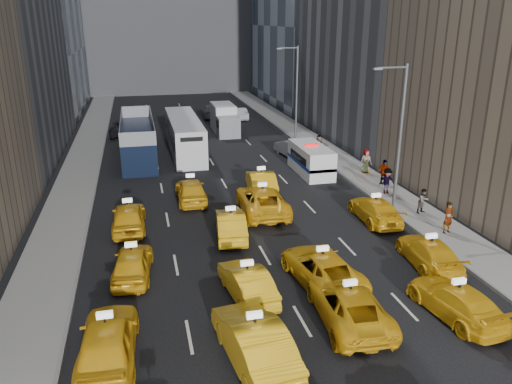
# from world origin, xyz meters

# --- Properties ---
(ground) EXTENTS (160.00, 160.00, 0.00)m
(ground) POSITION_xyz_m (0.00, 0.00, 0.00)
(ground) COLOR black
(ground) RESTS_ON ground
(sidewalk_west) EXTENTS (3.00, 90.00, 0.15)m
(sidewalk_west) POSITION_xyz_m (-10.50, 25.00, 0.07)
(sidewalk_west) COLOR gray
(sidewalk_west) RESTS_ON ground
(sidewalk_east) EXTENTS (3.00, 90.00, 0.15)m
(sidewalk_east) POSITION_xyz_m (10.50, 25.00, 0.07)
(sidewalk_east) COLOR gray
(sidewalk_east) RESTS_ON ground
(curb_west) EXTENTS (0.15, 90.00, 0.18)m
(curb_west) POSITION_xyz_m (-9.05, 25.00, 0.09)
(curb_west) COLOR slate
(curb_west) RESTS_ON ground
(curb_east) EXTENTS (0.15, 90.00, 0.18)m
(curb_east) POSITION_xyz_m (9.05, 25.00, 0.09)
(curb_east) COLOR slate
(curb_east) RESTS_ON ground
(streetlight_near) EXTENTS (2.15, 0.22, 9.00)m
(streetlight_near) POSITION_xyz_m (9.18, 12.00, 4.92)
(streetlight_near) COLOR #595B60
(streetlight_near) RESTS_ON ground
(streetlight_far) EXTENTS (2.15, 0.22, 9.00)m
(streetlight_far) POSITION_xyz_m (9.18, 32.00, 4.92)
(streetlight_far) COLOR #595B60
(streetlight_far) RESTS_ON ground
(taxi_4) EXTENTS (2.24, 5.00, 1.67)m
(taxi_4) POSITION_xyz_m (-7.38, 1.21, 0.83)
(taxi_4) COLOR #EBAA13
(taxi_4) RESTS_ON ground
(taxi_5) EXTENTS (2.38, 5.26, 1.67)m
(taxi_5) POSITION_xyz_m (-2.42, 0.01, 0.84)
(taxi_5) COLOR #EBAA13
(taxi_5) RESTS_ON ground
(taxi_6) EXTENTS (2.80, 5.42, 1.46)m
(taxi_6) POSITION_xyz_m (1.81, 1.65, 0.73)
(taxi_6) COLOR #EBAA13
(taxi_6) RESTS_ON ground
(taxi_7) EXTENTS (2.45, 4.88, 1.36)m
(taxi_7) POSITION_xyz_m (6.13, 0.91, 0.68)
(taxi_7) COLOR #EBAA13
(taxi_7) RESTS_ON ground
(taxi_8) EXTENTS (2.13, 4.36, 1.43)m
(taxi_8) POSITION_xyz_m (-6.52, 7.26, 0.72)
(taxi_8) COLOR #EBAA13
(taxi_8) RESTS_ON ground
(taxi_9) EXTENTS (1.99, 4.41, 1.40)m
(taxi_9) POSITION_xyz_m (-1.73, 4.30, 0.70)
(taxi_9) COLOR #EBAA13
(taxi_9) RESTS_ON ground
(taxi_10) EXTENTS (2.96, 5.48, 1.46)m
(taxi_10) POSITION_xyz_m (1.84, 4.77, 0.73)
(taxi_10) COLOR #EBAA13
(taxi_10) RESTS_ON ground
(taxi_11) EXTENTS (2.47, 4.90, 1.37)m
(taxi_11) POSITION_xyz_m (7.48, 5.05, 0.68)
(taxi_11) COLOR #EBAA13
(taxi_11) RESTS_ON ground
(taxi_12) EXTENTS (1.95, 4.59, 1.55)m
(taxi_12) POSITION_xyz_m (-6.70, 12.98, 0.77)
(taxi_12) COLOR #EBAA13
(taxi_12) RESTS_ON ground
(taxi_13) EXTENTS (2.04, 4.56, 1.45)m
(taxi_13) POSITION_xyz_m (-1.24, 10.66, 0.73)
(taxi_13) COLOR #EBAA13
(taxi_13) RESTS_ON ground
(taxi_14) EXTENTS (2.98, 5.94, 1.61)m
(taxi_14) POSITION_xyz_m (1.32, 13.77, 0.81)
(taxi_14) COLOR #EBAA13
(taxi_14) RESTS_ON ground
(taxi_15) EXTENTS (2.12, 4.85, 1.39)m
(taxi_15) POSITION_xyz_m (7.50, 10.93, 0.69)
(taxi_15) COLOR #EBAA13
(taxi_15) RESTS_ON ground
(taxi_16) EXTENTS (1.85, 4.58, 1.56)m
(taxi_16) POSITION_xyz_m (-2.74, 16.79, 0.78)
(taxi_16) COLOR #EBAA13
(taxi_16) RESTS_ON ground
(taxi_17) EXTENTS (2.17, 4.97, 1.59)m
(taxi_17) POSITION_xyz_m (2.13, 17.26, 0.80)
(taxi_17) COLOR #EBAA13
(taxi_17) RESTS_ON ground
(nypd_van) EXTENTS (2.72, 5.66, 2.34)m
(nypd_van) POSITION_xyz_m (7.01, 20.97, 1.06)
(nypd_van) COLOR white
(nypd_van) RESTS_ON ground
(double_decker) EXTENTS (3.05, 11.94, 3.45)m
(double_decker) POSITION_xyz_m (-5.89, 28.80, 1.71)
(double_decker) COLOR black
(double_decker) RESTS_ON ground
(city_bus) EXTENTS (2.53, 12.06, 3.12)m
(city_bus) POSITION_xyz_m (-1.84, 29.67, 1.54)
(city_bus) COLOR silver
(city_bus) RESTS_ON ground
(box_truck) EXTENTS (2.89, 6.53, 2.89)m
(box_truck) POSITION_xyz_m (3.05, 36.83, 1.41)
(box_truck) COLOR silver
(box_truck) RESTS_ON ground
(misc_car_0) EXTENTS (2.17, 4.68, 1.49)m
(misc_car_0) POSITION_xyz_m (7.08, 26.12, 0.74)
(misc_car_0) COLOR #A0A2A8
(misc_car_0) RESTS_ON ground
(misc_car_1) EXTENTS (3.06, 5.98, 1.62)m
(misc_car_1) POSITION_xyz_m (-7.15, 38.13, 0.81)
(misc_car_1) COLOR black
(misc_car_1) RESTS_ON ground
(misc_car_2) EXTENTS (2.48, 5.29, 1.49)m
(misc_car_2) POSITION_xyz_m (2.98, 45.71, 0.75)
(misc_car_2) COLOR slate
(misc_car_2) RESTS_ON ground
(misc_car_3) EXTENTS (2.05, 4.82, 1.63)m
(misc_car_3) POSITION_xyz_m (-1.64, 43.58, 0.81)
(misc_car_3) COLOR black
(misc_car_3) RESTS_ON ground
(misc_car_4) EXTENTS (1.62, 4.34, 1.42)m
(misc_car_4) POSITION_xyz_m (5.97, 43.74, 0.71)
(misc_car_4) COLOR #A4A6AC
(misc_car_4) RESTS_ON ground
(pedestrian_0) EXTENTS (0.75, 0.59, 1.81)m
(pedestrian_0) POSITION_xyz_m (10.47, 8.06, 1.05)
(pedestrian_0) COLOR gray
(pedestrian_0) RESTS_ON sidewalk_east
(pedestrian_1) EXTENTS (0.83, 0.59, 1.54)m
(pedestrian_1) POSITION_xyz_m (10.76, 11.08, 0.92)
(pedestrian_1) COLOR gray
(pedestrian_1) RESTS_ON sidewalk_east
(pedestrian_2) EXTENTS (1.19, 0.59, 1.77)m
(pedestrian_2) POSITION_xyz_m (10.30, 14.88, 1.03)
(pedestrian_2) COLOR gray
(pedestrian_2) RESTS_ON sidewalk_east
(pedestrian_3) EXTENTS (1.11, 0.65, 1.79)m
(pedestrian_3) POSITION_xyz_m (11.05, 16.84, 1.04)
(pedestrian_3) COLOR gray
(pedestrian_3) RESTS_ON sidewalk_east
(pedestrian_4) EXTENTS (0.95, 0.57, 1.86)m
(pedestrian_4) POSITION_xyz_m (11.04, 19.73, 1.08)
(pedestrian_4) COLOR gray
(pedestrian_4) RESTS_ON sidewalk_east
(pedestrian_5) EXTENTS (1.75, 1.12, 1.83)m
(pedestrian_5) POSITION_xyz_m (9.24, 25.21, 1.06)
(pedestrian_5) COLOR gray
(pedestrian_5) RESTS_ON sidewalk_east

